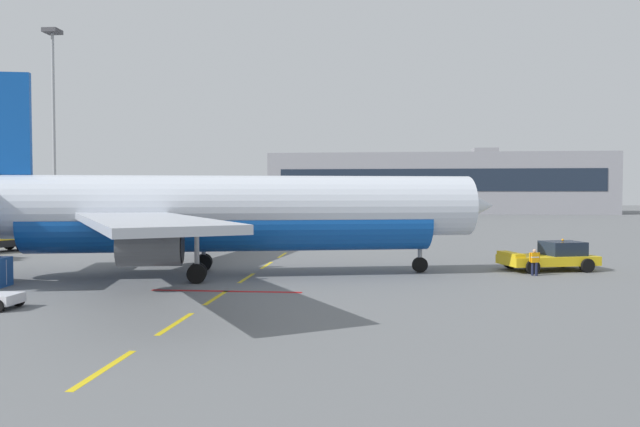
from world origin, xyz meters
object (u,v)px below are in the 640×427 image
pushback_tug (551,257)px  ground_crew_worker (535,261)px  airliner_foreground (224,212)px  apron_light_mast_near (54,107)px

pushback_tug → ground_crew_worker: bearing=-122.4°
airliner_foreground → apron_light_mast_near: apron_light_mast_near is taller
ground_crew_worker → apron_light_mast_near: 59.36m
ground_crew_worker → apron_light_mast_near: bearing=148.0°
airliner_foreground → apron_light_mast_near: size_ratio=1.39×
pushback_tug → ground_crew_worker: 3.26m
apron_light_mast_near → ground_crew_worker: bearing=-32.0°
pushback_tug → apron_light_mast_near: apron_light_mast_near is taller
airliner_foreground → apron_light_mast_near: (-29.66, 32.52, 11.47)m
airliner_foreground → ground_crew_worker: 19.48m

